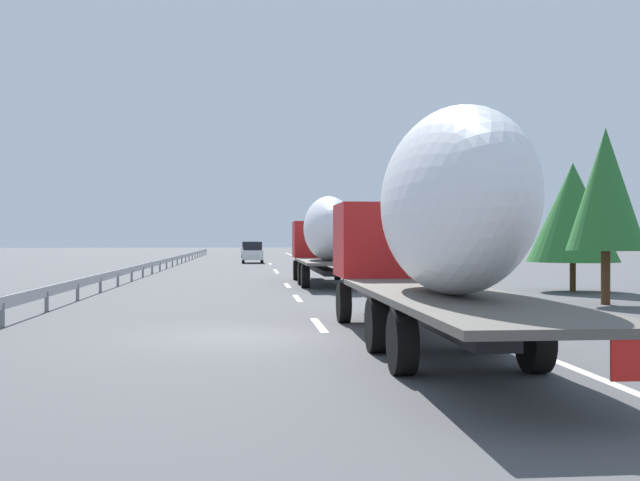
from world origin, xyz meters
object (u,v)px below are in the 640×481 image
at_px(truck_lead, 325,235).
at_px(road_sign, 338,240).
at_px(car_silver_hatch, 250,249).
at_px(car_white_van, 253,252).
at_px(truck_trailing, 433,222).

height_order(truck_lead, road_sign, truck_lead).
xyz_separation_m(truck_lead, car_silver_hatch, (53.04, 3.60, -1.42)).
relative_size(car_white_van, road_sign, 1.39).
bearing_deg(car_silver_hatch, road_sign, -167.88).
distance_m(truck_lead, car_silver_hatch, 53.18).
distance_m(car_silver_hatch, car_white_van, 20.24).
bearing_deg(truck_trailing, car_silver_hatch, 2.78).
xyz_separation_m(truck_trailing, car_silver_hatch, (74.17, 3.60, -1.56)).
height_order(truck_trailing, car_silver_hatch, truck_trailing).
relative_size(truck_lead, car_silver_hatch, 2.53).
relative_size(car_silver_hatch, car_white_van, 1.15).
height_order(truck_lead, car_silver_hatch, truck_lead).
height_order(car_white_van, road_sign, road_sign).
height_order(truck_lead, truck_trailing, truck_trailing).
bearing_deg(road_sign, car_silver_hatch, 12.12).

